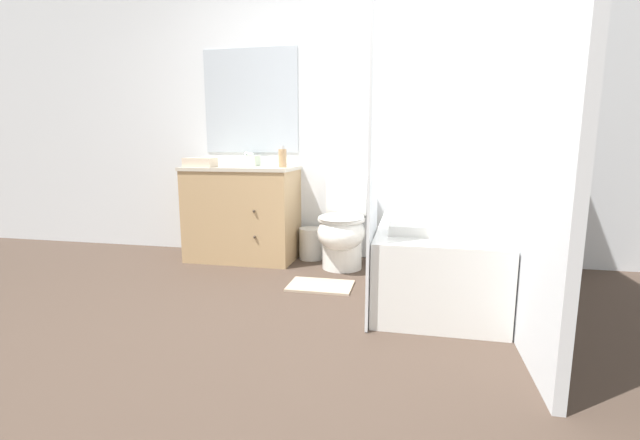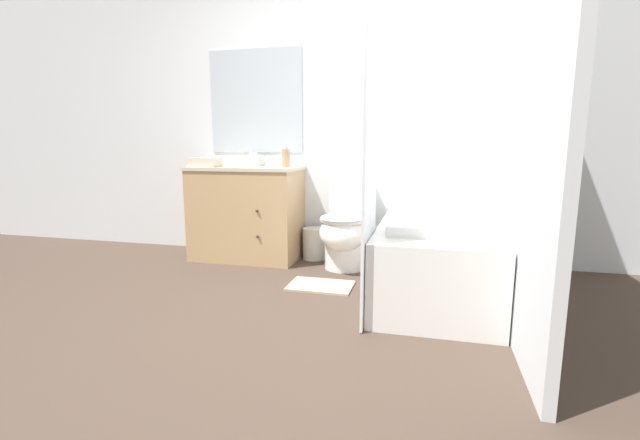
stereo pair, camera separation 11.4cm
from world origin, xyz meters
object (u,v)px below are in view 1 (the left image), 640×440
(vanity_cabinet, at_px, (243,212))
(sink_faucet, at_px, (249,162))
(tissue_box, at_px, (250,160))
(hand_towel_folded, at_px, (200,163))
(wastebasket, at_px, (311,244))
(toilet, at_px, (343,229))
(bath_mat, at_px, (321,286))
(bath_towel_folded, at_px, (413,229))
(soap_dispenser, at_px, (283,158))
(bathtub, at_px, (433,256))

(vanity_cabinet, distance_m, sink_faucet, 0.48)
(tissue_box, distance_m, hand_towel_folded, 0.44)
(sink_faucet, xyz_separation_m, wastebasket, (0.60, -0.08, -0.73))
(sink_faucet, bearing_deg, toilet, -17.92)
(hand_towel_folded, xyz_separation_m, bath_mat, (1.16, -0.48, -0.86))
(tissue_box, height_order, hand_towel_folded, tissue_box)
(sink_faucet, xyz_separation_m, bath_towel_folded, (1.49, -1.18, -0.35))
(sink_faucet, height_order, soap_dispenser, soap_dispenser)
(toilet, distance_m, bath_towel_folded, 1.07)
(bath_towel_folded, bearing_deg, bath_mat, 151.21)
(bathtub, relative_size, bath_towel_folded, 5.46)
(wastebasket, relative_size, soap_dispenser, 1.54)
(soap_dispenser, height_order, hand_towel_folded, soap_dispenser)
(vanity_cabinet, bearing_deg, wastebasket, 10.93)
(bathtub, height_order, tissue_box, tissue_box)
(bathtub, xyz_separation_m, hand_towel_folded, (-1.95, 0.37, 0.62))
(toilet, distance_m, hand_towel_folded, 1.35)
(sink_faucet, relative_size, tissue_box, 0.98)
(wastebasket, distance_m, hand_towel_folded, 1.20)
(soap_dispenser, bearing_deg, wastebasket, 37.73)
(vanity_cabinet, height_order, bath_towel_folded, vanity_cabinet)
(toilet, relative_size, bath_towel_folded, 2.55)
(sink_faucet, distance_m, wastebasket, 0.94)
(wastebasket, bearing_deg, vanity_cabinet, -169.07)
(tissue_box, xyz_separation_m, hand_towel_folded, (-0.36, -0.27, -0.01))
(wastebasket, bearing_deg, bath_towel_folded, -51.13)
(sink_faucet, xyz_separation_m, tissue_box, (0.04, -0.08, 0.02))
(toilet, height_order, tissue_box, tissue_box)
(tissue_box, xyz_separation_m, bath_mat, (0.81, -0.75, -0.87))
(hand_towel_folded, bearing_deg, wastebasket, 16.34)
(tissue_box, bearing_deg, vanity_cabinet, -110.20)
(toilet, distance_m, soap_dispenser, 0.79)
(wastebasket, bearing_deg, bath_mat, -71.73)
(toilet, xyz_separation_m, bathtub, (0.72, -0.42, -0.08))
(vanity_cabinet, xyz_separation_m, bath_mat, (0.85, -0.64, -0.42))
(sink_faucet, distance_m, bathtub, 1.89)
(wastebasket, xyz_separation_m, tissue_box, (-0.56, -0.00, 0.74))
(bathtub, bearing_deg, bath_towel_folded, -107.62)
(wastebasket, relative_size, tissue_box, 1.95)
(wastebasket, height_order, soap_dispenser, soap_dispenser)
(sink_faucet, xyz_separation_m, bathtub, (1.64, -0.72, -0.62))
(toilet, bearing_deg, bath_mat, -97.94)
(soap_dispenser, height_order, bath_mat, soap_dispenser)
(vanity_cabinet, height_order, bath_mat, vanity_cabinet)
(hand_towel_folded, distance_m, bath_towel_folded, 2.02)
(bath_towel_folded, bearing_deg, bathtub, 72.38)
(bath_mat, bearing_deg, bathtub, 8.21)
(vanity_cabinet, height_order, hand_towel_folded, hand_towel_folded)
(bathtub, height_order, bath_towel_folded, bath_towel_folded)
(bathtub, relative_size, bath_mat, 3.41)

